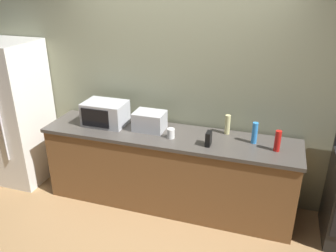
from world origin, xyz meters
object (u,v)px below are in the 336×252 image
at_px(microwave, 105,113).
at_px(bottle_vinegar, 227,125).
at_px(cordless_phone, 209,139).
at_px(bottle_hot_sauce, 278,141).
at_px(toaster_oven, 150,121).
at_px(bottle_spray_cleaner, 255,133).
at_px(mug_white, 171,133).
at_px(refrigerator, 14,113).

distance_m(microwave, bottle_vinegar, 1.40).
height_order(microwave, bottle_vinegar, microwave).
relative_size(cordless_phone, bottle_hot_sauce, 0.69).
bearing_deg(bottle_hot_sauce, bottle_vinegar, 154.87).
relative_size(toaster_oven, bottle_hot_sauce, 1.57).
height_order(toaster_oven, bottle_spray_cleaner, bottle_spray_cleaner).
bearing_deg(toaster_oven, bottle_spray_cleaner, 0.73).
distance_m(microwave, cordless_phone, 1.27).
bearing_deg(bottle_vinegar, mug_white, -152.12).
bearing_deg(toaster_oven, bottle_hot_sauce, -3.78).
relative_size(refrigerator, toaster_oven, 5.29).
xyz_separation_m(cordless_phone, mug_white, (-0.42, 0.05, -0.02)).
bearing_deg(mug_white, bottle_vinegar, 27.88).
distance_m(bottle_spray_cleaner, bottle_vinegar, 0.33).
bearing_deg(bottle_vinegar, cordless_phone, -111.67).
distance_m(cordless_phone, bottle_vinegar, 0.37).
height_order(bottle_spray_cleaner, mug_white, bottle_spray_cleaner).
relative_size(refrigerator, microwave, 3.75).
xyz_separation_m(toaster_oven, mug_white, (0.29, -0.14, -0.05)).
xyz_separation_m(microwave, mug_white, (0.83, -0.12, -0.08)).
bearing_deg(microwave, bottle_hot_sauce, -2.35).
bearing_deg(cordless_phone, bottle_vinegar, 68.93).
xyz_separation_m(bottle_spray_cleaner, bottle_hot_sauce, (0.23, -0.11, -0.01)).
height_order(cordless_phone, bottle_hot_sauce, bottle_hot_sauce).
bearing_deg(toaster_oven, refrigerator, -178.10).
xyz_separation_m(microwave, bottle_vinegar, (1.39, 0.17, -0.03)).
relative_size(bottle_vinegar, mug_white, 2.04).
distance_m(microwave, mug_white, 0.85).
distance_m(toaster_oven, bottle_vinegar, 0.86).
xyz_separation_m(bottle_hot_sauce, mug_white, (-1.09, -0.04, -0.06)).
height_order(bottle_hot_sauce, bottle_vinegar, same).
xyz_separation_m(bottle_spray_cleaner, bottle_vinegar, (-0.30, 0.14, -0.01)).
relative_size(microwave, bottle_spray_cleaner, 2.09).
bearing_deg(toaster_oven, bottle_vinegar, 10.60).
relative_size(toaster_oven, mug_white, 3.19).
xyz_separation_m(toaster_oven, bottle_vinegar, (0.85, 0.16, 0.00)).
bearing_deg(bottle_hot_sauce, bottle_spray_cleaner, 155.35).
height_order(cordless_phone, bottle_spray_cleaner, bottle_spray_cleaner).
xyz_separation_m(refrigerator, mug_white, (2.11, -0.08, 0.05)).
distance_m(toaster_oven, mug_white, 0.33).
height_order(microwave, cordless_phone, microwave).
relative_size(cordless_phone, bottle_vinegar, 0.69).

